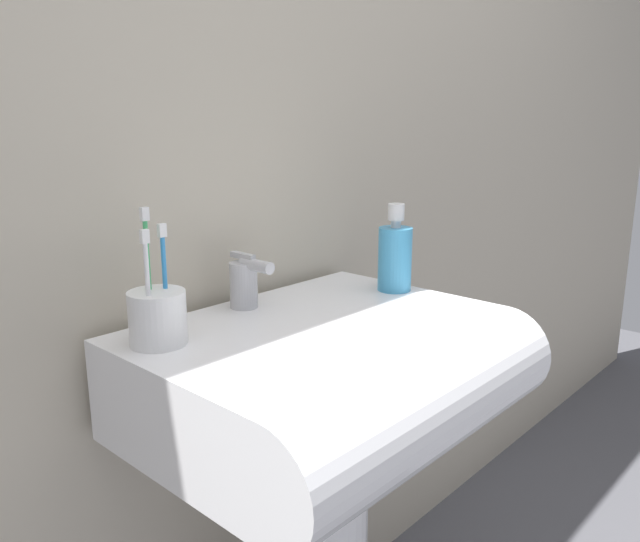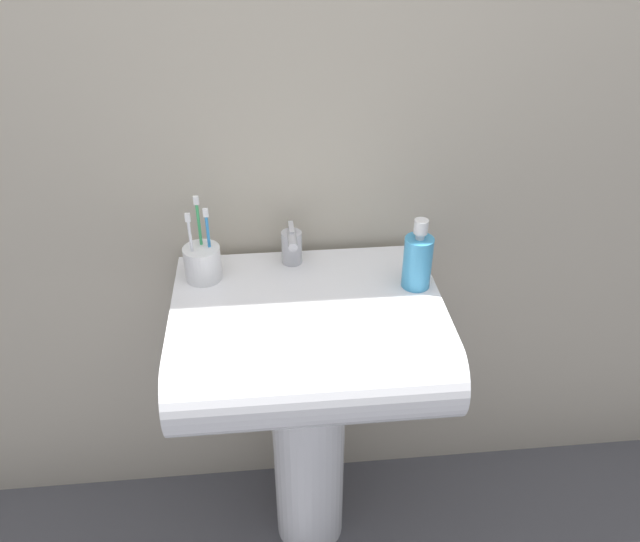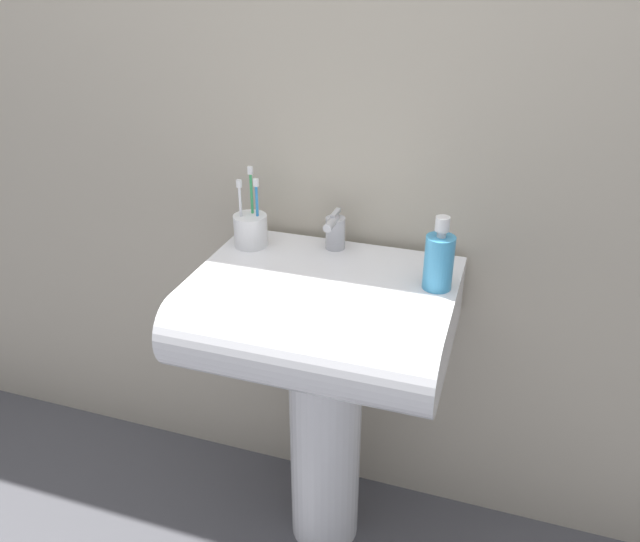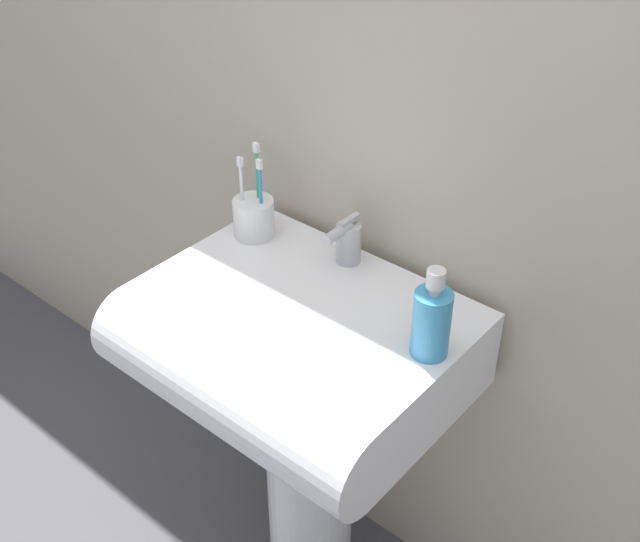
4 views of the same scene
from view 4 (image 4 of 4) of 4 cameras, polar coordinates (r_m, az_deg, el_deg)
wall_back at (r=1.51m, az=5.29°, el=12.85°), size 5.00×0.05×2.40m
sink_pedestal at (r=1.87m, az=-0.72°, el=-14.65°), size 0.19×0.19×0.68m
sink_basin at (r=1.53m, az=-2.29°, el=-5.64°), size 0.61×0.49×0.17m
faucet at (r=1.59m, az=1.94°, el=2.12°), size 0.05×0.10×0.10m
toothbrush_cup at (r=1.69m, az=-4.73°, el=3.88°), size 0.09×0.09×0.21m
soap_bottle at (r=1.37m, az=7.94°, el=-3.54°), size 0.07×0.07×0.17m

